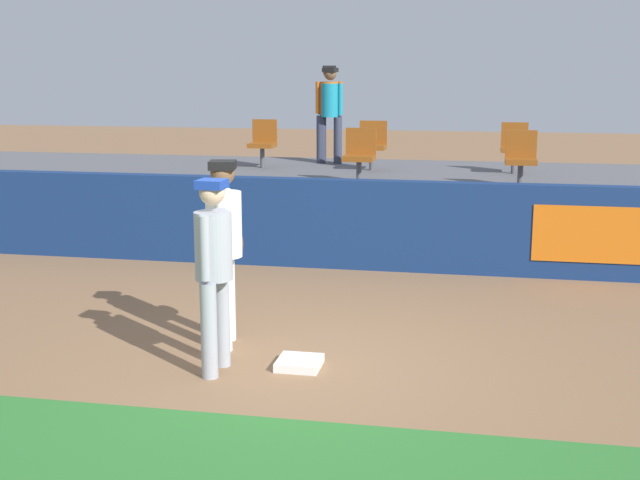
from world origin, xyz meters
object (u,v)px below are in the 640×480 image
seat_back_center (372,142)px  spectator_capped (330,108)px  first_base (299,363)px  player_fielder_home (225,240)px  seat_front_right (521,156)px  seat_back_right (514,145)px  seat_front_center (360,153)px  player_runner_visitor (214,262)px  seat_back_left (263,141)px  spectator_hooded (329,107)px

seat_back_center → spectator_capped: size_ratio=0.48×
first_base → player_fielder_home: player_fielder_home is taller
seat_back_center → seat_front_right: 3.02m
seat_back_right → first_base: bearing=-106.3°
player_fielder_home → seat_front_center: player_fielder_home is taller
player_runner_visitor → seat_front_right: 6.34m
seat_back_left → spectator_capped: bearing=38.4°
seat_back_left → seat_front_right: 4.74m
seat_front_center → seat_front_right: same height
player_runner_visitor → seat_front_center: (0.48, 5.64, 0.43)m
player_runner_visitor → seat_back_right: seat_back_right is taller
seat_back_left → spectator_hooded: (1.02, 0.89, 0.56)m
seat_back_left → spectator_capped: size_ratio=0.48×
spectator_hooded → spectator_capped: 0.07m
seat_front_center → player_runner_visitor: bearing=-94.8°
spectator_capped → seat_back_center: bearing=148.3°
player_fielder_home → seat_front_right: size_ratio=2.20×
seat_front_right → spectator_capped: size_ratio=0.48×
spectator_hooded → seat_front_center: bearing=97.8°
first_base → player_runner_visitor: (-0.72, -0.25, 0.98)m
spectator_hooded → spectator_capped: size_ratio=1.02×
spectator_hooded → first_base: bearing=86.5°
player_fielder_home → seat_back_left: size_ratio=2.20×
seat_front_center → player_fielder_home: bearing=-97.0°
player_runner_visitor → spectator_hooded: size_ratio=0.99×
first_base → seat_front_right: (2.14, 5.40, 1.41)m
seat_front_center → spectator_capped: spectator_capped is taller
player_runner_visitor → seat_back_left: 7.61m
seat_back_center → spectator_hooded: bearing=136.0°
seat_back_right → seat_front_center: 2.96m
player_runner_visitor → seat_back_left: seat_back_left is taller
player_runner_visitor → spectator_capped: spectator_capped is taller
first_base → seat_back_right: seat_back_right is taller
player_runner_visitor → spectator_capped: (-0.46, 8.28, 0.97)m
seat_back_right → seat_back_left: size_ratio=1.00×
seat_back_right → spectator_hooded: bearing=164.9°
seat_back_right → seat_front_right: bearing=-88.8°
seat_front_center → seat_front_right: 2.39m
seat_back_right → seat_back_left: same height
first_base → seat_back_left: 7.67m
first_base → spectator_capped: (-1.18, 8.03, 1.95)m
seat_front_center → spectator_capped: 2.85m
player_fielder_home → seat_front_right: 5.76m
player_fielder_home → seat_back_left: player_fielder_home is taller
seat_back_center → spectator_capped: spectator_capped is taller
seat_back_left → player_fielder_home: bearing=-78.3°
seat_back_center → seat_back_left: 1.95m
seat_front_center → spectator_capped: bearing=109.6°
player_fielder_home → seat_front_right: player_fielder_home is taller
first_base → spectator_capped: size_ratio=0.23×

